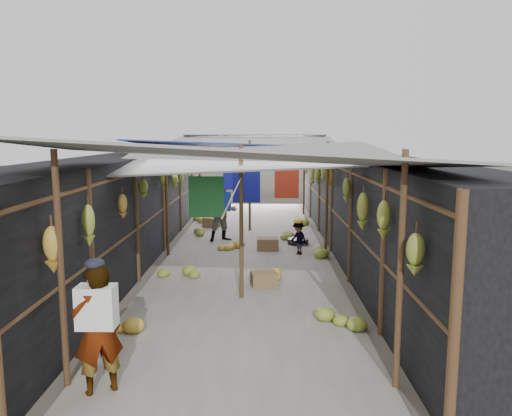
{
  "coord_description": "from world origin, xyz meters",
  "views": [
    {
      "loc": [
        0.33,
        -5.12,
        2.74
      ],
      "look_at": [
        0.22,
        5.04,
        1.25
      ],
      "focal_mm": 35.0,
      "sensor_mm": 36.0,
      "label": 1
    }
  ],
  "objects_px": {
    "black_basin": "(298,242)",
    "shopper_blue": "(223,212)",
    "crate_near": "(264,279)",
    "vendor_elderly": "(98,330)",
    "vendor_seated": "(298,239)"
  },
  "relations": [
    {
      "from": "black_basin",
      "to": "shopper_blue",
      "type": "height_order",
      "value": "shopper_blue"
    },
    {
      "from": "crate_near",
      "to": "black_basin",
      "type": "xyz_separation_m",
      "value": [
        0.88,
        3.5,
        -0.06
      ]
    },
    {
      "from": "vendor_elderly",
      "to": "vendor_seated",
      "type": "height_order",
      "value": "vendor_elderly"
    },
    {
      "from": "vendor_elderly",
      "to": "shopper_blue",
      "type": "xyz_separation_m",
      "value": [
        0.74,
        7.71,
        0.07
      ]
    },
    {
      "from": "crate_near",
      "to": "black_basin",
      "type": "bearing_deg",
      "value": 65.32
    },
    {
      "from": "shopper_blue",
      "to": "vendor_elderly",
      "type": "bearing_deg",
      "value": -120.99
    },
    {
      "from": "black_basin",
      "to": "vendor_seated",
      "type": "height_order",
      "value": "vendor_seated"
    },
    {
      "from": "vendor_elderly",
      "to": "black_basin",
      "type": "bearing_deg",
      "value": -140.17
    },
    {
      "from": "black_basin",
      "to": "vendor_seated",
      "type": "relative_size",
      "value": 0.68
    },
    {
      "from": "vendor_elderly",
      "to": "vendor_seated",
      "type": "relative_size",
      "value": 1.81
    },
    {
      "from": "vendor_seated",
      "to": "vendor_elderly",
      "type": "bearing_deg",
      "value": -57.24
    },
    {
      "from": "crate_near",
      "to": "black_basin",
      "type": "distance_m",
      "value": 3.6
    },
    {
      "from": "vendor_elderly",
      "to": "shopper_blue",
      "type": "bearing_deg",
      "value": -125.73
    },
    {
      "from": "crate_near",
      "to": "vendor_seated",
      "type": "xyz_separation_m",
      "value": [
        0.8,
        2.4,
        0.25
      ]
    },
    {
      "from": "shopper_blue",
      "to": "vendor_seated",
      "type": "xyz_separation_m",
      "value": [
        1.83,
        -1.5,
        -0.38
      ]
    }
  ]
}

